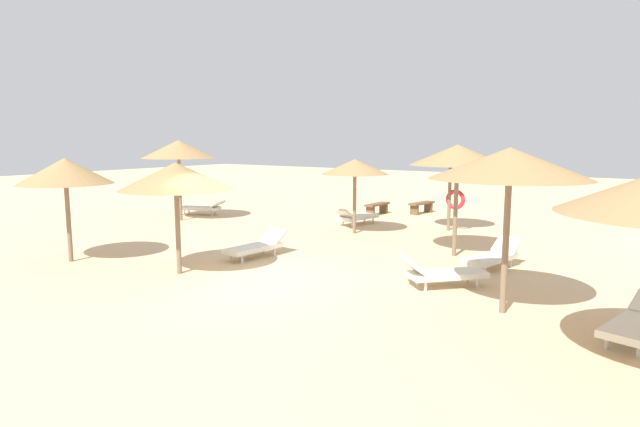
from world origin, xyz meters
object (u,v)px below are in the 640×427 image
(parasol_2, at_px, (510,164))
(lounger_0, at_px, (257,246))
(lounger_1, at_px, (203,208))
(parasol_7, at_px, (451,158))
(parasol_6, at_px, (65,171))
(lounger_3, at_px, (356,217))
(lounger_2, at_px, (442,273))
(lounger_4, at_px, (493,256))
(parasol_1, at_px, (178,149))
(parasol_4, at_px, (458,155))
(lounger_5, at_px, (640,322))
(bench_0, at_px, (377,207))
(parasol_3, at_px, (355,167))
(parasol_0, at_px, (176,176))
(bench_1, at_px, (422,206))

(parasol_2, xyz_separation_m, lounger_0, (-6.83, 0.92, -2.45))
(lounger_1, bearing_deg, parasol_2, -22.32)
(parasol_7, xyz_separation_m, lounger_1, (-10.00, -2.20, -2.23))
(parasol_2, xyz_separation_m, parasol_6, (-10.56, -2.21, -0.39))
(parasol_2, xyz_separation_m, lounger_3, (-7.37, 7.15, -2.44))
(lounger_2, height_order, lounger_4, lounger_2)
(parasol_1, relative_size, parasol_6, 1.16)
(lounger_0, bearing_deg, lounger_3, 94.98)
(parasol_7, bearing_deg, parasol_1, -158.56)
(parasol_4, relative_size, lounger_5, 1.52)
(parasol_2, relative_size, bench_0, 2.02)
(lounger_1, xyz_separation_m, lounger_2, (12.50, -4.82, 0.01))
(parasol_1, distance_m, parasol_7, 10.29)
(bench_0, bearing_deg, lounger_0, -82.76)
(bench_0, bearing_deg, lounger_4, -44.29)
(parasol_3, relative_size, lounger_4, 1.27)
(lounger_0, xyz_separation_m, lounger_2, (5.25, 0.04, 0.00))
(parasol_0, xyz_separation_m, lounger_5, (9.41, 1.28, -2.02))
(parasol_3, relative_size, parasol_6, 0.93)
(lounger_3, bearing_deg, lounger_0, -85.02)
(parasol_0, relative_size, lounger_4, 1.34)
(parasol_0, xyz_separation_m, parasol_4, (4.76, 5.57, 0.43))
(parasol_2, bearing_deg, parasol_7, 117.08)
(parasol_6, relative_size, lounger_3, 1.37)
(parasol_0, distance_m, parasol_6, 3.43)
(parasol_0, relative_size, lounger_2, 1.46)
(parasol_1, distance_m, parasol_6, 7.14)
(bench_1, bearing_deg, lounger_3, -100.60)
(lounger_4, bearing_deg, parasol_4, 147.19)
(lounger_5, bearing_deg, lounger_2, 163.38)
(lounger_0, distance_m, lounger_3, 6.25)
(parasol_3, xyz_separation_m, parasol_4, (4.07, -1.47, 0.50))
(parasol_2, distance_m, lounger_2, 3.06)
(parasol_2, relative_size, parasol_3, 1.21)
(lounger_2, bearing_deg, parasol_1, 164.92)
(parasol_0, height_order, lounger_4, parasol_0)
(bench_0, bearing_deg, bench_1, 45.58)
(parasol_0, relative_size, lounger_1, 1.32)
(parasol_3, height_order, lounger_5, parasol_3)
(lounger_0, height_order, lounger_1, lounger_0)
(parasol_1, bearing_deg, bench_0, 45.27)
(lounger_5, distance_m, bench_0, 14.35)
(parasol_2, distance_m, parasol_6, 10.79)
(parasol_4, relative_size, parasol_7, 1.06)
(parasol_6, height_order, lounger_5, parasol_6)
(parasol_7, distance_m, bench_0, 4.89)
(parasol_6, relative_size, lounger_0, 1.39)
(parasol_1, xyz_separation_m, lounger_5, (15.85, -4.38, -2.48))
(parasol_0, height_order, lounger_5, parasol_0)
(lounger_5, bearing_deg, parasol_3, 146.53)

